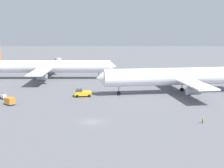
{
  "coord_description": "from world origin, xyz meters",
  "views": [
    {
      "loc": [
        4.82,
        -75.01,
        22.58
      ],
      "look_at": [
        4.46,
        29.18,
        4.0
      ],
      "focal_mm": 51.95,
      "sensor_mm": 36.0,
      "label": 1
    }
  ],
  "objects_px": {
    "pushback_tug": "(83,93)",
    "ground_crew_marshaller_foreground": "(204,120)",
    "gse_gpu_cart_small": "(5,97)",
    "jet_bridge": "(61,62)",
    "airliner_being_pushed": "(179,77)",
    "traffic_cone_wingtip_port": "(83,99)",
    "airliner_at_gate_left": "(51,67)",
    "gse_container_dolly_flat": "(11,101)"
  },
  "relations": [
    {
      "from": "gse_container_dolly_flat",
      "to": "ground_crew_marshaller_foreground",
      "type": "xyz_separation_m",
      "value": [
        51.19,
        -18.23,
        -0.34
      ]
    },
    {
      "from": "ground_crew_marshaller_foreground",
      "to": "gse_gpu_cart_small",
      "type": "bearing_deg",
      "value": 155.09
    },
    {
      "from": "jet_bridge",
      "to": "gse_container_dolly_flat",
      "type": "bearing_deg",
      "value": -92.04
    },
    {
      "from": "gse_gpu_cart_small",
      "to": "jet_bridge",
      "type": "bearing_deg",
      "value": 84.03
    },
    {
      "from": "gse_container_dolly_flat",
      "to": "pushback_tug",
      "type": "bearing_deg",
      "value": 29.59
    },
    {
      "from": "ground_crew_marshaller_foreground",
      "to": "traffic_cone_wingtip_port",
      "type": "height_order",
      "value": "ground_crew_marshaller_foreground"
    },
    {
      "from": "gse_gpu_cart_small",
      "to": "gse_container_dolly_flat",
      "type": "bearing_deg",
      "value": -59.96
    },
    {
      "from": "gse_gpu_cart_small",
      "to": "jet_bridge",
      "type": "distance_m",
      "value": 67.88
    },
    {
      "from": "pushback_tug",
      "to": "traffic_cone_wingtip_port",
      "type": "xyz_separation_m",
      "value": [
        0.28,
        -4.51,
        -0.95
      ]
    },
    {
      "from": "ground_crew_marshaller_foreground",
      "to": "airliner_being_pushed",
      "type": "bearing_deg",
      "value": 88.75
    },
    {
      "from": "airliner_at_gate_left",
      "to": "pushback_tug",
      "type": "height_order",
      "value": "airliner_at_gate_left"
    },
    {
      "from": "gse_gpu_cart_small",
      "to": "traffic_cone_wingtip_port",
      "type": "xyz_separation_m",
      "value": [
        24.75,
        -0.68,
        -0.52
      ]
    },
    {
      "from": "gse_gpu_cart_small",
      "to": "jet_bridge",
      "type": "height_order",
      "value": "jet_bridge"
    },
    {
      "from": "pushback_tug",
      "to": "gse_gpu_cart_small",
      "type": "relative_size",
      "value": 3.34
    },
    {
      "from": "gse_gpu_cart_small",
      "to": "gse_container_dolly_flat",
      "type": "distance_m",
      "value": 8.76
    },
    {
      "from": "gse_container_dolly_flat",
      "to": "traffic_cone_wingtip_port",
      "type": "xyz_separation_m",
      "value": [
        20.37,
        6.9,
        -0.9
      ]
    },
    {
      "from": "gse_container_dolly_flat",
      "to": "traffic_cone_wingtip_port",
      "type": "distance_m",
      "value": 21.52
    },
    {
      "from": "gse_container_dolly_flat",
      "to": "jet_bridge",
      "type": "distance_m",
      "value": 75.11
    },
    {
      "from": "airliner_at_gate_left",
      "to": "traffic_cone_wingtip_port",
      "type": "xyz_separation_m",
      "value": [
        17.43,
        -40.36,
        -5.11
      ]
    },
    {
      "from": "traffic_cone_wingtip_port",
      "to": "airliner_at_gate_left",
      "type": "bearing_deg",
      "value": 113.36
    },
    {
      "from": "pushback_tug",
      "to": "gse_container_dolly_flat",
      "type": "height_order",
      "value": "pushback_tug"
    },
    {
      "from": "airliner_at_gate_left",
      "to": "gse_container_dolly_flat",
      "type": "xyz_separation_m",
      "value": [
        -2.94,
        -47.26,
        -4.22
      ]
    },
    {
      "from": "airliner_at_gate_left",
      "to": "airliner_being_pushed",
      "type": "relative_size",
      "value": 1.03
    },
    {
      "from": "airliner_being_pushed",
      "to": "gse_container_dolly_flat",
      "type": "relative_size",
      "value": 14.2
    },
    {
      "from": "gse_gpu_cart_small",
      "to": "airliner_at_gate_left",
      "type": "bearing_deg",
      "value": 79.54
    },
    {
      "from": "airliner_at_gate_left",
      "to": "jet_bridge",
      "type": "distance_m",
      "value": 27.77
    },
    {
      "from": "pushback_tug",
      "to": "ground_crew_marshaller_foreground",
      "type": "distance_m",
      "value": 42.96
    },
    {
      "from": "gse_container_dolly_flat",
      "to": "jet_bridge",
      "type": "bearing_deg",
      "value": 87.96
    },
    {
      "from": "pushback_tug",
      "to": "gse_container_dolly_flat",
      "type": "bearing_deg",
      "value": -150.41
    },
    {
      "from": "traffic_cone_wingtip_port",
      "to": "pushback_tug",
      "type": "bearing_deg",
      "value": 93.54
    },
    {
      "from": "airliner_at_gate_left",
      "to": "jet_bridge",
      "type": "xyz_separation_m",
      "value": [
        -0.27,
        27.74,
        -1.14
      ]
    },
    {
      "from": "airliner_at_gate_left",
      "to": "ground_crew_marshaller_foreground",
      "type": "bearing_deg",
      "value": -53.62
    },
    {
      "from": "ground_crew_marshaller_foreground",
      "to": "jet_bridge",
      "type": "relative_size",
      "value": 0.1
    },
    {
      "from": "ground_crew_marshaller_foreground",
      "to": "pushback_tug",
      "type": "bearing_deg",
      "value": 136.38
    },
    {
      "from": "traffic_cone_wingtip_port",
      "to": "jet_bridge",
      "type": "relative_size",
      "value": 0.04
    },
    {
      "from": "gse_container_dolly_flat",
      "to": "gse_gpu_cart_small",
      "type": "bearing_deg",
      "value": 120.04
    },
    {
      "from": "airliner_being_pushed",
      "to": "traffic_cone_wingtip_port",
      "type": "bearing_deg",
      "value": -163.35
    },
    {
      "from": "gse_gpu_cart_small",
      "to": "gse_container_dolly_flat",
      "type": "xyz_separation_m",
      "value": [
        4.38,
        -7.58,
        0.38
      ]
    },
    {
      "from": "gse_gpu_cart_small",
      "to": "gse_container_dolly_flat",
      "type": "relative_size",
      "value": 0.68
    },
    {
      "from": "gse_gpu_cart_small",
      "to": "traffic_cone_wingtip_port",
      "type": "relative_size",
      "value": 4.37
    },
    {
      "from": "gse_gpu_cart_small",
      "to": "ground_crew_marshaller_foreground",
      "type": "height_order",
      "value": "gse_gpu_cart_small"
    },
    {
      "from": "pushback_tug",
      "to": "ground_crew_marshaller_foreground",
      "type": "height_order",
      "value": "pushback_tug"
    }
  ]
}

